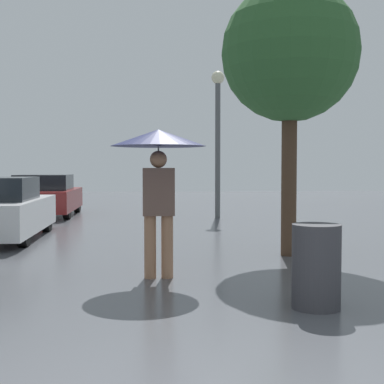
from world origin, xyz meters
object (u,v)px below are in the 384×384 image
object	(u,v)px
street_lamp	(218,124)
parked_car_farthest	(45,196)
trash_bin	(316,266)
pedestrian	(158,156)
tree	(290,55)

from	to	relation	value
street_lamp	parked_car_farthest	bearing A→B (deg)	167.61
trash_bin	pedestrian	bearing A→B (deg)	133.61
street_lamp	pedestrian	bearing A→B (deg)	-103.25
parked_car_farthest	street_lamp	size ratio (longest dim) A/B	0.89
parked_car_farthest	tree	xyz separation A→B (m)	(5.43, -7.90, 2.77)
tree	street_lamp	size ratio (longest dim) A/B	1.06
tree	street_lamp	world-z (taller)	tree
pedestrian	street_lamp	distance (m)	8.71
street_lamp	trash_bin	world-z (taller)	street_lamp
parked_car_farthest	tree	world-z (taller)	tree
tree	parked_car_farthest	bearing A→B (deg)	124.53
parked_car_farthest	trash_bin	distance (m)	12.22
parked_car_farthest	street_lamp	bearing A→B (deg)	-12.39
pedestrian	parked_car_farthest	size ratio (longest dim) A/B	0.52
parked_car_farthest	trash_bin	world-z (taller)	parked_car_farthest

